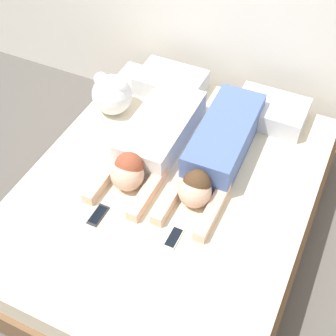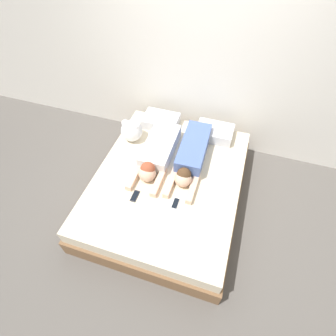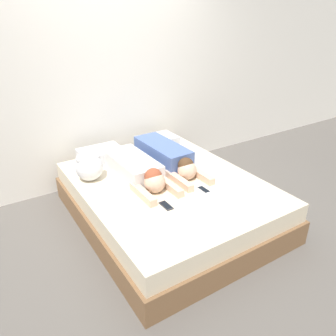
# 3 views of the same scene
# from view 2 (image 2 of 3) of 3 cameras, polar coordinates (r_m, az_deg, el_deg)

# --- Properties ---
(ground_plane) EXTENTS (12.00, 12.00, 0.00)m
(ground_plane) POSITION_cam_2_polar(r_m,az_deg,el_deg) (3.41, 0.00, -6.29)
(ground_plane) COLOR #5B5651
(wall_back) EXTENTS (12.00, 0.06, 2.60)m
(wall_back) POSITION_cam_2_polar(r_m,az_deg,el_deg) (3.43, 6.76, 23.10)
(wall_back) COLOR white
(wall_back) RESTS_ON ground_plane
(bed) EXTENTS (1.71, 2.12, 0.43)m
(bed) POSITION_cam_2_polar(r_m,az_deg,el_deg) (3.23, 0.00, -4.21)
(bed) COLOR brown
(bed) RESTS_ON ground_plane
(pillow_head_left) EXTENTS (0.47, 0.33, 0.14)m
(pillow_head_left) POSITION_cam_2_polar(r_m,az_deg,el_deg) (3.65, -1.56, 10.19)
(pillow_head_left) COLOR silver
(pillow_head_left) RESTS_ON bed
(pillow_head_right) EXTENTS (0.47, 0.33, 0.14)m
(pillow_head_right) POSITION_cam_2_polar(r_m,az_deg,el_deg) (3.53, 10.07, 7.67)
(pillow_head_right) COLOR silver
(pillow_head_right) RESTS_ON bed
(person_left) EXTENTS (0.36, 1.05, 0.23)m
(person_left) POSITION_cam_2_polar(r_m,az_deg,el_deg) (3.17, -2.44, 3.18)
(person_left) COLOR silver
(person_left) RESTS_ON bed
(person_right) EXTENTS (0.33, 1.11, 0.22)m
(person_right) POSITION_cam_2_polar(r_m,az_deg,el_deg) (3.14, 5.09, 2.73)
(person_right) COLOR #4C66A5
(person_right) RESTS_ON bed
(cell_phone_left) EXTENTS (0.06, 0.15, 0.01)m
(cell_phone_left) POSITION_cam_2_polar(r_m,az_deg,el_deg) (2.91, -7.21, -6.06)
(cell_phone_left) COLOR #2D2D33
(cell_phone_left) RESTS_ON bed
(cell_phone_right) EXTENTS (0.06, 0.15, 0.01)m
(cell_phone_right) POSITION_cam_2_polar(r_m,az_deg,el_deg) (2.84, 1.65, -7.72)
(cell_phone_right) COLOR silver
(cell_phone_right) RESTS_ON bed
(plush_toy) EXTENTS (0.28, 0.28, 0.29)m
(plush_toy) POSITION_cam_2_polar(r_m,az_deg,el_deg) (3.42, -7.92, 8.14)
(plush_toy) COLOR white
(plush_toy) RESTS_ON bed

